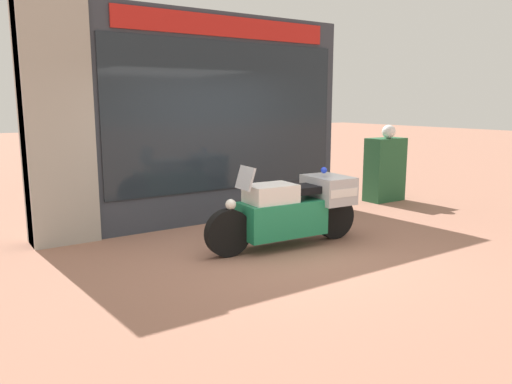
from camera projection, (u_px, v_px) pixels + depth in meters
ground_plane at (272, 250)px, 6.74m from camera, size 60.00×60.00×0.00m
shop_building at (178, 120)px, 7.85m from camera, size 5.34×0.55×3.37m
window_display at (221, 193)px, 8.52m from camera, size 3.99×0.30×1.80m
paramedic_motorcycle at (294, 207)px, 6.87m from camera, size 2.37×0.75×1.15m
utility_cabinet at (385, 170)px, 9.99m from camera, size 0.79×0.43×1.26m
white_helmet at (389, 132)px, 9.78m from camera, size 0.26×0.26×0.26m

